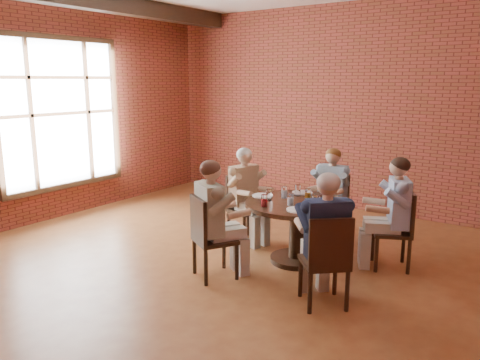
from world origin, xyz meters
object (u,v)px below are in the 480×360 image
Objects in this scene: chair_a at (399,227)px; diner_e at (325,240)px; chair_b at (332,203)px; smartphone at (308,214)px; chair_d at (208,234)px; diner_d at (215,220)px; chair_c at (243,205)px; chair_e at (327,258)px; diner_b at (331,195)px; dining_table at (297,220)px; diner_c at (246,196)px; diner_a at (393,214)px.

chair_a is 0.70× the size of diner_e.
chair_b is 6.85× the size of smartphone.
chair_d is 0.18m from diner_d.
chair_c is at bearing -142.59° from chair_b.
diner_d is (0.04, 0.07, 0.16)m from chair_d.
smartphone is (-0.46, 0.49, 0.25)m from chair_e.
smartphone is at bearing -76.57° from diner_b.
chair_a is 1.19m from diner_b.
diner_c is (-0.92, 0.27, 0.11)m from dining_table.
diner_c is at bearing -139.55° from chair_b.
diner_b is at bearing -109.34° from diner_e.
diner_c reaches higher than chair_c.
dining_table is at bearing -90.00° from chair_a.
diner_a is at bearing -90.00° from chair_a.
chair_d is 1.37m from chair_e.
chair_b is 2.05m from diner_e.
diner_b is at bearing -108.56° from chair_e.
chair_e is (1.37, 0.11, -0.00)m from chair_d.
chair_c is at bearing 166.43° from smartphone.
diner_b is 1.21m from chair_c.
dining_table is 1.07m from chair_b.
smartphone is at bearing -89.01° from chair_e.
chair_b is 0.16m from diner_b.
diner_c reaches higher than chair_e.
chair_a reaches higher than chair_b.
diner_c is (-0.90, -0.80, 0.15)m from chair_b.
diner_b reaches higher than dining_table.
diner_a reaches higher than chair_d.
chair_e is at bearing -145.67° from chair_d.
chair_e reaches higher than dining_table.
chair_c is 0.71× the size of diner_c.
diner_a reaches higher than chair_e.
diner_e is at bearing -68.41° from diner_b.
chair_c is at bearing -74.81° from diner_e.
chair_e is (1.72, -1.15, -0.13)m from diner_c.
smartphone is at bearing -62.33° from diner_a.
diner_e reaches higher than chair_b.
diner_e reaches higher than dining_table.
dining_table is 0.94× the size of diner_d.
diner_d is at bearing -119.85° from dining_table.
diner_b is 0.95× the size of diner_d.
diner_a reaches higher than diner_c.
chair_e is at bearing -36.62° from chair_a.
chair_d is (-0.54, -2.06, 0.02)m from chair_b.
diner_c is at bearing -44.47° from chair_d.
chair_b is 0.68× the size of diner_e.
chair_b is 2.12m from chair_e.
dining_table is 1.34× the size of chair_d.
diner_a is 2.06m from diner_d.
diner_a reaches higher than dining_table.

